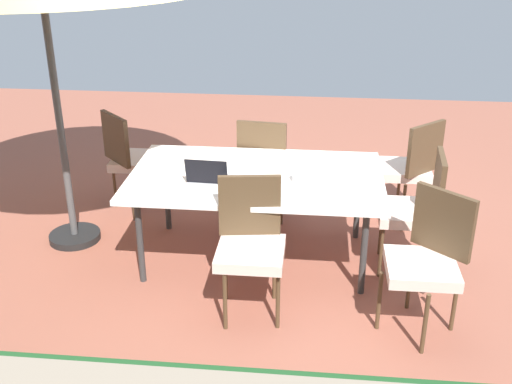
{
  "coord_description": "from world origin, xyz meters",
  "views": [
    {
      "loc": [
        -0.45,
        4.5,
        2.64
      ],
      "look_at": [
        0.0,
        0.0,
        0.6
      ],
      "focal_mm": 43.79,
      "sensor_mm": 36.0,
      "label": 1
    }
  ],
  "objects_px": {
    "chair_south": "(265,162)",
    "chair_southeast": "(132,156)",
    "chair_southwest": "(410,165)",
    "laptop": "(209,177)",
    "dining_table": "(256,180)",
    "chair_north": "(250,241)",
    "chair_northwest": "(428,256)",
    "chair_west": "(416,206)",
    "cup": "(297,176)"
  },
  "relations": [
    {
      "from": "laptop",
      "to": "chair_northwest",
      "type": "bearing_deg",
      "value": 161.5
    },
    {
      "from": "chair_south",
      "to": "chair_west",
      "type": "relative_size",
      "value": 1.0
    },
    {
      "from": "chair_southeast",
      "to": "chair_southwest",
      "type": "bearing_deg",
      "value": -134.26
    },
    {
      "from": "dining_table",
      "to": "laptop",
      "type": "height_order",
      "value": "laptop"
    },
    {
      "from": "chair_southeast",
      "to": "dining_table",
      "type": "bearing_deg",
      "value": -167.46
    },
    {
      "from": "dining_table",
      "to": "chair_west",
      "type": "relative_size",
      "value": 2.02
    },
    {
      "from": "dining_table",
      "to": "chair_southwest",
      "type": "bearing_deg",
      "value": -147.86
    },
    {
      "from": "chair_southwest",
      "to": "chair_north",
      "type": "bearing_deg",
      "value": 7.3
    },
    {
      "from": "chair_northwest",
      "to": "chair_southeast",
      "type": "bearing_deg",
      "value": -172.03
    },
    {
      "from": "chair_southeast",
      "to": "chair_west",
      "type": "xyz_separation_m",
      "value": [
        -2.5,
        0.83,
        0.0
      ]
    },
    {
      "from": "chair_southwest",
      "to": "chair_southeast",
      "type": "height_order",
      "value": "same"
    },
    {
      "from": "cup",
      "to": "chair_west",
      "type": "bearing_deg",
      "value": -174.83
    },
    {
      "from": "dining_table",
      "to": "laptop",
      "type": "xyz_separation_m",
      "value": [
        0.34,
        0.19,
        0.09
      ]
    },
    {
      "from": "chair_south",
      "to": "chair_southeast",
      "type": "bearing_deg",
      "value": 5.19
    },
    {
      "from": "chair_south",
      "to": "chair_southeast",
      "type": "relative_size",
      "value": 1.0
    },
    {
      "from": "chair_south",
      "to": "laptop",
      "type": "bearing_deg",
      "value": 76.75
    },
    {
      "from": "laptop",
      "to": "chair_southwest",
      "type": "bearing_deg",
      "value": -145.28
    },
    {
      "from": "chair_west",
      "to": "chair_southwest",
      "type": "bearing_deg",
      "value": -179.02
    },
    {
      "from": "laptop",
      "to": "cup",
      "type": "xyz_separation_m",
      "value": [
        -0.67,
        -0.07,
        0.01
      ]
    },
    {
      "from": "chair_northwest",
      "to": "chair_south",
      "type": "bearing_deg",
      "value": 168.76
    },
    {
      "from": "chair_west",
      "to": "laptop",
      "type": "relative_size",
      "value": 2.94
    },
    {
      "from": "laptop",
      "to": "chair_north",
      "type": "bearing_deg",
      "value": 128.47
    },
    {
      "from": "chair_north",
      "to": "chair_south",
      "type": "bearing_deg",
      "value": 83.31
    },
    {
      "from": "chair_southwest",
      "to": "chair_southeast",
      "type": "bearing_deg",
      "value": -42.59
    },
    {
      "from": "dining_table",
      "to": "cup",
      "type": "relative_size",
      "value": 17.91
    },
    {
      "from": "chair_southwest",
      "to": "chair_northwest",
      "type": "height_order",
      "value": "same"
    },
    {
      "from": "dining_table",
      "to": "chair_southeast",
      "type": "xyz_separation_m",
      "value": [
        1.25,
        -0.8,
        -0.15
      ]
    },
    {
      "from": "dining_table",
      "to": "chair_north",
      "type": "relative_size",
      "value": 2.02
    },
    {
      "from": "chair_south",
      "to": "chair_northwest",
      "type": "bearing_deg",
      "value": 134.15
    },
    {
      "from": "chair_southwest",
      "to": "laptop",
      "type": "bearing_deg",
      "value": -11.6
    },
    {
      "from": "chair_west",
      "to": "cup",
      "type": "xyz_separation_m",
      "value": [
        0.93,
        0.08,
        0.25
      ]
    },
    {
      "from": "chair_southeast",
      "to": "chair_northwest",
      "type": "bearing_deg",
      "value": -167.92
    },
    {
      "from": "chair_southwest",
      "to": "chair_north",
      "type": "distance_m",
      "value": 2.0
    },
    {
      "from": "chair_south",
      "to": "laptop",
      "type": "height_order",
      "value": "chair_south"
    },
    {
      "from": "chair_south",
      "to": "chair_west",
      "type": "distance_m",
      "value": 1.49
    },
    {
      "from": "dining_table",
      "to": "chair_northwest",
      "type": "bearing_deg",
      "value": 146.39
    },
    {
      "from": "chair_north",
      "to": "cup",
      "type": "height_order",
      "value": "chair_north"
    },
    {
      "from": "dining_table",
      "to": "chair_southeast",
      "type": "relative_size",
      "value": 2.02
    },
    {
      "from": "chair_southwest",
      "to": "laptop",
      "type": "distance_m",
      "value": 1.95
    },
    {
      "from": "dining_table",
      "to": "chair_northwest",
      "type": "relative_size",
      "value": 2.02
    },
    {
      "from": "chair_west",
      "to": "laptop",
      "type": "distance_m",
      "value": 1.62
    },
    {
      "from": "chair_northwest",
      "to": "chair_southeast",
      "type": "relative_size",
      "value": 1.0
    },
    {
      "from": "chair_south",
      "to": "chair_north",
      "type": "bearing_deg",
      "value": 97.66
    },
    {
      "from": "chair_northwest",
      "to": "laptop",
      "type": "xyz_separation_m",
      "value": [
        1.57,
        -0.62,
        0.24
      ]
    },
    {
      "from": "chair_southwest",
      "to": "chair_west",
      "type": "height_order",
      "value": "same"
    },
    {
      "from": "chair_southeast",
      "to": "chair_west",
      "type": "distance_m",
      "value": 2.64
    },
    {
      "from": "dining_table",
      "to": "laptop",
      "type": "bearing_deg",
      "value": 28.96
    },
    {
      "from": "dining_table",
      "to": "chair_southwest",
      "type": "height_order",
      "value": "chair_southwest"
    },
    {
      "from": "chair_southwest",
      "to": "cup",
      "type": "bearing_deg",
      "value": 0.69
    },
    {
      "from": "chair_north",
      "to": "chair_west",
      "type": "bearing_deg",
      "value": 21.46
    }
  ]
}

